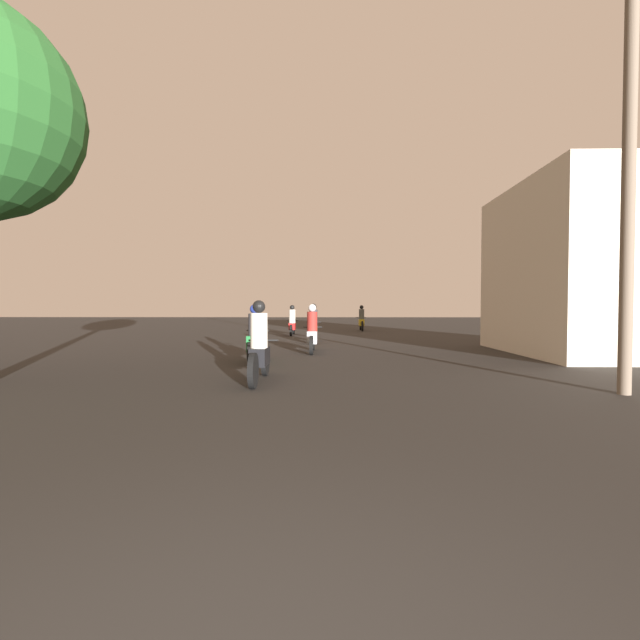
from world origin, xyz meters
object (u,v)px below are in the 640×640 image
(building_right_near, at_px, (589,269))
(motorcycle_green, at_px, (255,339))
(motorcycle_black, at_px, (259,349))
(motorcycle_red, at_px, (292,323))
(motorcycle_yellow, at_px, (361,320))
(utility_pole_near, at_px, (629,146))
(motorcycle_orange, at_px, (313,327))
(motorcycle_silver, at_px, (312,333))

(building_right_near, bearing_deg, motorcycle_green, -168.18)
(motorcycle_black, xyz_separation_m, building_right_near, (9.18, 5.04, 1.94))
(motorcycle_black, bearing_deg, motorcycle_red, 90.40)
(motorcycle_black, distance_m, motorcycle_yellow, 18.16)
(utility_pole_near, bearing_deg, motorcycle_green, 148.84)
(motorcycle_yellow, bearing_deg, motorcycle_orange, -116.42)
(motorcycle_orange, xyz_separation_m, utility_pole_near, (5.41, -10.15, 3.37))
(motorcycle_black, distance_m, motorcycle_red, 13.60)
(motorcycle_green, distance_m, motorcycle_silver, 2.69)
(motorcycle_silver, bearing_deg, motorcycle_green, -111.83)
(motorcycle_yellow, height_order, utility_pole_near, utility_pole_near)
(motorcycle_black, bearing_deg, building_right_near, 26.93)
(motorcycle_silver, bearing_deg, motorcycle_yellow, 88.20)
(motorcycle_orange, height_order, motorcycle_red, motorcycle_orange)
(motorcycle_green, xyz_separation_m, utility_pole_near, (6.71, -4.06, 3.40))
(motorcycle_black, xyz_separation_m, motorcycle_orange, (0.71, 9.08, 0.00))
(motorcycle_green, bearing_deg, motorcycle_yellow, 71.01)
(motorcycle_green, bearing_deg, motorcycle_red, 85.38)
(motorcycle_silver, relative_size, motorcycle_yellow, 0.98)
(motorcycle_silver, height_order, motorcycle_orange, motorcycle_orange)
(motorcycle_orange, height_order, utility_pole_near, utility_pole_near)
(motorcycle_green, xyz_separation_m, motorcycle_red, (0.07, 10.60, 0.02))
(motorcycle_silver, relative_size, utility_pole_near, 0.26)
(utility_pole_near, bearing_deg, building_right_near, 63.35)
(motorcycle_green, height_order, motorcycle_orange, motorcycle_orange)
(motorcycle_black, distance_m, motorcycle_orange, 9.11)
(motorcycle_silver, xyz_separation_m, building_right_near, (8.38, -0.25, 1.95))
(utility_pole_near, bearing_deg, motorcycle_black, 170.09)
(motorcycle_orange, xyz_separation_m, building_right_near, (8.47, -4.05, 1.93))
(motorcycle_silver, bearing_deg, motorcycle_orange, 100.93)
(motorcycle_green, relative_size, building_right_near, 0.32)
(motorcycle_black, relative_size, utility_pole_near, 0.27)
(motorcycle_red, bearing_deg, building_right_near, -43.56)
(motorcycle_green, relative_size, motorcycle_silver, 0.93)
(motorcycle_black, height_order, motorcycle_yellow, motorcycle_black)
(motorcycle_yellow, distance_m, utility_pole_near, 19.42)
(motorcycle_green, distance_m, building_right_near, 10.18)
(motorcycle_red, relative_size, utility_pole_near, 0.27)
(motorcycle_green, height_order, motorcycle_silver, motorcycle_silver)
(motorcycle_red, xyz_separation_m, utility_pole_near, (6.64, -14.66, 3.38))
(motorcycle_green, xyz_separation_m, motorcycle_yellow, (3.91, 14.86, 0.02))
(motorcycle_green, height_order, utility_pole_near, utility_pole_near)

